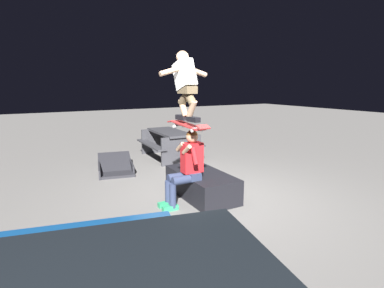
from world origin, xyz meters
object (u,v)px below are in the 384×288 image
skateboard (187,125)px  picnic_table_back (170,140)px  person_sitting_on_ledge (187,165)px  kicker_ramp (115,168)px  skater_airborne (185,83)px  ledge_box_main (201,184)px

skateboard → picnic_table_back: 3.45m
person_sitting_on_ledge → picnic_table_back: 3.42m
kicker_ramp → picnic_table_back: size_ratio=0.80×
skater_airborne → kicker_ramp: bearing=11.7°
ledge_box_main → kicker_ramp: bearing=20.8°
person_sitting_on_ledge → skateboard: skateboard is taller
picnic_table_back → skater_airborne: bearing=159.2°
person_sitting_on_ledge → skater_airborne: (0.12, -0.05, 1.34)m
ledge_box_main → person_sitting_on_ledge: 0.69m
picnic_table_back → kicker_ramp: bearing=108.3°
person_sitting_on_ledge → skateboard: 0.66m
skateboard → picnic_table_back: bearing=-20.4°
skateboard → skater_airborne: size_ratio=0.92×
skateboard → kicker_ramp: bearing=11.5°
skater_airborne → skateboard: bearing=-176.4°
skater_airborne → picnic_table_back: 3.63m
skateboard → picnic_table_back: (3.13, -1.16, -0.85)m
person_sitting_on_ledge → skater_airborne: bearing=-22.4°
person_sitting_on_ledge → skater_airborne: skater_airborne is taller
person_sitting_on_ledge → picnic_table_back: bearing=-20.9°
skateboard → skater_airborne: (0.06, 0.00, 0.69)m
ledge_box_main → skater_airborne: (-0.12, 0.39, 1.82)m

